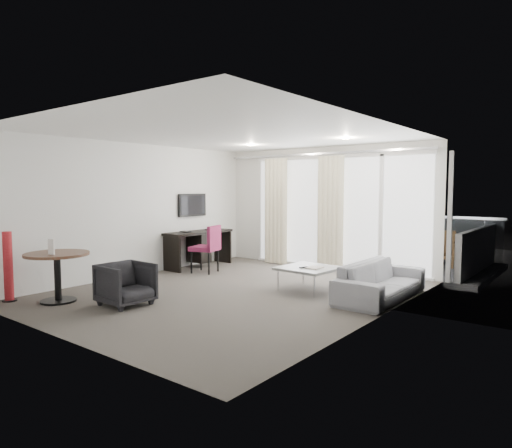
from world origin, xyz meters
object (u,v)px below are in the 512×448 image
Objects in this scene: tub_armchair at (126,284)px; rattan_chair_a at (387,245)px; round_table at (58,277)px; sofa at (381,281)px; rattan_chair_b at (443,249)px; desk at (199,249)px; coffee_table at (308,279)px; red_lamp at (8,267)px; desk_chair at (205,249)px.

tub_armchair is 5.97m from rattan_chair_a.
round_table is 4.97m from sofa.
rattan_chair_b is at bearing 1.52° from sofa.
desk is at bearing -121.70° from rattan_chair_a.
tub_armchair reaches higher than coffee_table.
desk is at bearing 88.51° from red_lamp.
tub_armchair is (0.99, 0.51, -0.06)m from round_table.
desk is 1.88× the size of coffee_table.
rattan_chair_b is at bearing 61.70° from round_table.
coffee_table is at bearing -18.17° from desk_chair.
desk_chair is 2.55m from coffee_table.
desk is 1.77× the size of round_table.
round_table reaches higher than coffee_table.
desk_chair is 3.62m from red_lamp.
rattan_chair_b is (1.01, 0.63, -0.06)m from rattan_chair_a.
desk is 0.85× the size of sofa.
sofa is (1.19, 0.20, 0.09)m from coffee_table.
desk_chair reaches higher than tub_armchair.
desk_chair reaches higher than round_table.
red_lamp is at bearing -145.02° from round_table.
sofa is at bearing -101.92° from rattan_chair_b.
desk reaches higher than coffee_table.
coffee_table is 3.24m from rattan_chair_a.
coffee_table is (3.13, -0.53, -0.19)m from desk.
red_lamp is 7.45m from rattan_chair_a.
tub_armchair is at bearing -122.86° from coffee_table.
tub_armchair is 0.36× the size of sofa.
desk is 3.38m from tub_armchair.
desk_chair is 1.03× the size of round_table.
red_lamp is 8.49m from rattan_chair_b.
rattan_chair_a is (3.31, 6.68, -0.08)m from red_lamp.
rattan_chair_a is at bearing 63.61° from red_lamp.
coffee_table is 4.02m from rattan_chair_b.
rattan_chair_a reaches higher than tub_armchair.
rattan_chair_b is (4.22, 3.33, -0.00)m from desk.
sofa is (3.79, 3.21, -0.09)m from round_table.
red_lamp reaches higher than round_table.
desk_chair is 5.22m from rattan_chair_b.
sofa is at bearing -4.33° from desk.
desk is at bearing -155.15° from rattan_chair_b.
desk_chair reaches higher than sofa.
coffee_table is at bearing 49.15° from round_table.
tub_armchair is at bearing -88.32° from rattan_chair_a.
desk is at bearing 98.45° from round_table.
sofa is at bearing 9.49° from coffee_table.
sofa is at bearing -51.72° from rattan_chair_a.
desk_chair reaches higher than desk.
rattan_chair_a is (-1.11, 3.03, 0.17)m from sofa.
rattan_chair_b is (-0.10, 3.66, 0.10)m from sofa.
desk_chair is 0.91× the size of red_lamp.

